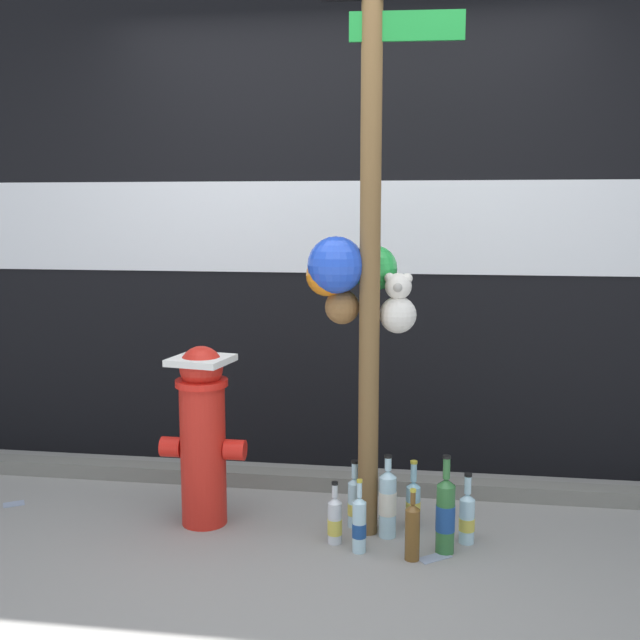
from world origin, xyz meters
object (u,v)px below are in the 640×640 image
object	(u,v)px
bottle_3	(445,515)
bottle_4	(388,502)
memorial_post	(358,222)
fire_hydrant	(203,431)
bottle_6	(467,517)
bottle_0	(413,503)
bottle_2	(335,520)
bottle_1	(355,501)
bottle_7	(412,531)
bottle_5	(359,524)

from	to	relation	value
bottle_3	bottle_4	bearing A→B (deg)	153.90
memorial_post	fire_hydrant	distance (m)	1.19
bottle_6	bottle_4	bearing A→B (deg)	177.73
bottle_0	bottle_2	bearing A→B (deg)	-147.36
memorial_post	bottle_1	bearing A→B (deg)	105.18
memorial_post	bottle_2	distance (m)	1.31
bottle_0	bottle_7	xyz separation A→B (m)	(0.01, -0.33, 0.01)
memorial_post	fire_hydrant	xyz separation A→B (m)	(-0.71, -0.04, -0.96)
bottle_2	bottle_4	xyz separation A→B (m)	(0.22, 0.10, 0.06)
memorial_post	bottle_4	xyz separation A→B (m)	(0.15, -0.06, -1.24)
bottle_3	bottle_6	world-z (taller)	bottle_3
bottle_4	bottle_6	size ratio (longest dim) A/B	1.20
bottle_2	bottle_7	size ratio (longest dim) A/B	0.91
bottle_6	bottle_7	distance (m)	0.31
bottle_2	fire_hydrant	bearing A→B (deg)	168.71
bottle_5	bottle_6	xyz separation A→B (m)	(0.46, 0.16, -0.01)
bottle_1	bottle_3	bearing A→B (deg)	-27.31
bottle_4	bottle_1	bearing A→B (deg)	150.79
fire_hydrant	bottle_6	size ratio (longest dim) A/B	2.65
memorial_post	bottle_7	xyz separation A→B (m)	(0.27, -0.27, -1.27)
bottle_3	bottle_4	size ratio (longest dim) A/B	1.13
bottle_4	bottle_5	distance (m)	0.21
bottle_4	bottle_7	xyz separation A→B (m)	(0.12, -0.21, -0.03)
memorial_post	bottle_6	distance (m)	1.38
bottle_4	bottle_5	size ratio (longest dim) A/B	1.18
bottle_6	fire_hydrant	bearing A→B (deg)	178.19
bottle_6	bottle_0	bearing A→B (deg)	151.91
bottle_4	bottle_5	world-z (taller)	bottle_4
bottle_5	bottle_4	bearing A→B (deg)	57.54
bottle_7	bottle_0	bearing A→B (deg)	91.01
bottle_2	bottle_7	xyz separation A→B (m)	(0.34, -0.11, 0.02)
bottle_0	bottle_2	distance (m)	0.40
bottle_2	memorial_post	bearing A→B (deg)	65.29
bottle_4	bottle_6	world-z (taller)	bottle_4
memorial_post	bottle_3	size ratio (longest dim) A/B	6.22
bottle_1	bottle_4	xyz separation A→B (m)	(0.16, -0.09, 0.04)
bottle_4	bottle_6	distance (m)	0.35
bottle_0	bottle_2	world-z (taller)	bottle_0
bottle_0	bottle_5	world-z (taller)	bottle_5
bottle_0	bottle_4	xyz separation A→B (m)	(-0.11, -0.11, 0.04)
bottle_3	bottle_6	bearing A→B (deg)	48.94
bottle_3	memorial_post	bearing A→B (deg)	155.19
memorial_post	bottle_1	distance (m)	1.28
fire_hydrant	bottle_6	world-z (taller)	fire_hydrant
bottle_1	bottle_6	size ratio (longest dim) A/B	1.00
bottle_2	bottle_5	size ratio (longest dim) A/B	0.87
bottle_0	bottle_1	world-z (taller)	bottle_0
bottle_4	bottle_6	xyz separation A→B (m)	(0.35, -0.01, -0.04)
fire_hydrant	bottle_2	size ratio (longest dim) A/B	3.01
bottle_1	bottle_6	distance (m)	0.51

